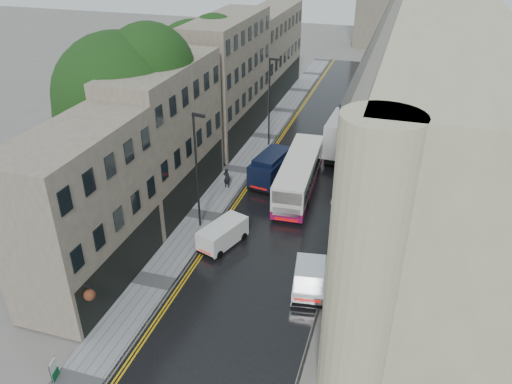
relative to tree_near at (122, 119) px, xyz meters
The scene contains 16 objects.
road 16.14m from the tree_near, 30.96° to the left, with size 9.00×85.00×0.02m, color black.
left_sidewalk 12.16m from the tree_near, 48.44° to the left, with size 2.70×85.00×0.12m, color gray.
right_sidewalk 20.59m from the tree_near, 22.73° to the left, with size 1.80×85.00×0.12m, color slate.
old_shop_row 10.50m from the tree_near, 73.04° to the left, with size 4.50×56.00×12.00m, color gray, non-canonical shape.
modern_block 23.58m from the tree_near, 14.74° to the left, with size 8.00×40.00×14.00m, color beige, non-canonical shape.
tree_near is the anchor object (origin of this frame).
tree_far 13.02m from the tree_near, 88.68° to the left, with size 9.24×9.24×12.46m, color black, non-canonical shape.
cream_bus 13.08m from the tree_near, 10.61° to the left, with size 2.47×10.88×2.97m, color white, non-canonical shape.
white_lorry 18.98m from the tree_near, 41.10° to the left, with size 2.29×7.65×4.01m, color silver, non-canonical shape.
silver_hatchback 18.56m from the tree_near, 28.30° to the right, with size 1.91×4.37×1.64m, color silver, non-canonical shape.
white_van 11.36m from the tree_near, 31.47° to the right, with size 1.65×3.84×1.74m, color white, non-canonical shape.
navy_van 11.37m from the tree_near, 28.33° to the left, with size 2.19×5.47×2.79m, color black, non-canonical shape.
pedestrian 9.84m from the tree_near, 30.47° to the left, with size 0.64×0.42×1.75m, color black.
lamp_post_near 7.62m from the tree_near, 18.04° to the right, with size 0.99×0.22×8.78m, color black, non-canonical shape.
lamp_post_far 15.92m from the tree_near, 60.88° to the left, with size 0.98×0.22×8.67m, color black, non-canonical shape.
estate_sign 19.29m from the tree_near, 72.62° to the right, with size 0.08×0.67×1.11m, color silver, non-canonical shape.
Camera 1 is at (7.60, -10.99, 20.31)m, focal length 35.00 mm.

